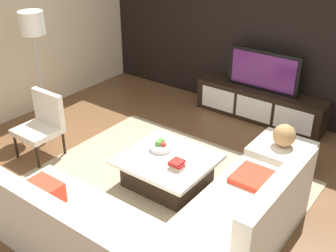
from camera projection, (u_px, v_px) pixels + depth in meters
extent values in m
plane|color=brown|center=(169.00, 190.00, 5.04)|extent=(14.00, 14.00, 0.00)
cube|color=black|center=(276.00, 28.00, 6.30)|extent=(6.40, 0.12, 2.80)
cube|color=beige|center=(5.00, 30.00, 6.22)|extent=(0.12, 5.20, 2.80)
cube|color=tan|center=(163.00, 187.00, 5.09)|extent=(3.16, 2.55, 0.01)
cube|color=black|center=(260.00, 104.00, 6.62)|extent=(2.07, 0.44, 0.50)
cube|color=white|center=(218.00, 99.00, 6.80)|extent=(0.58, 0.01, 0.35)
cube|color=white|center=(253.00, 109.00, 6.46)|extent=(0.58, 0.01, 0.35)
cube|color=white|center=(293.00, 121.00, 6.13)|extent=(0.58, 0.01, 0.35)
cube|color=black|center=(264.00, 71.00, 6.36)|extent=(1.15, 0.05, 0.62)
cube|color=#591E66|center=(263.00, 71.00, 6.34)|extent=(1.04, 0.01, 0.52)
cube|color=silver|center=(104.00, 247.00, 3.92)|extent=(2.52, 0.85, 0.41)
cube|color=silver|center=(72.00, 234.00, 3.49)|extent=(2.52, 0.18, 0.40)
cube|color=silver|center=(243.00, 216.00, 4.31)|extent=(0.85, 1.51, 0.41)
cube|color=silver|center=(278.00, 196.00, 3.94)|extent=(0.18, 1.51, 0.40)
cube|color=red|center=(47.00, 191.00, 4.17)|extent=(0.36, 0.20, 0.22)
cube|color=red|center=(262.00, 180.00, 4.47)|extent=(0.60, 0.44, 0.06)
cube|color=black|center=(168.00, 172.00, 5.09)|extent=(0.85, 0.78, 0.33)
cube|color=white|center=(168.00, 159.00, 5.00)|extent=(1.06, 0.98, 0.05)
cylinder|color=black|center=(16.00, 145.00, 5.63)|extent=(0.04, 0.04, 0.38)
cylinder|color=black|center=(37.00, 156.00, 5.39)|extent=(0.04, 0.04, 0.38)
cylinder|color=black|center=(42.00, 132.00, 5.94)|extent=(0.04, 0.04, 0.38)
cylinder|color=black|center=(64.00, 142.00, 5.69)|extent=(0.04, 0.04, 0.38)
cube|color=silver|center=(38.00, 131.00, 5.57)|extent=(0.54, 0.52, 0.08)
cube|color=silver|center=(48.00, 107.00, 5.60)|extent=(0.54, 0.08, 0.45)
cylinder|color=#A5A5AA|center=(47.00, 125.00, 6.51)|extent=(0.28, 0.28, 0.02)
cylinder|color=#A5A5AA|center=(41.00, 82.00, 6.17)|extent=(0.03, 0.03, 1.42)
cylinder|color=white|center=(32.00, 23.00, 5.77)|extent=(0.34, 0.34, 0.32)
cube|color=silver|center=(281.00, 159.00, 5.29)|extent=(0.70, 0.70, 0.40)
cylinder|color=silver|center=(161.00, 147.00, 5.14)|extent=(0.28, 0.28, 0.07)
sphere|color=#B23326|center=(163.00, 145.00, 5.09)|extent=(0.08, 0.08, 0.08)
sphere|color=#4C8C33|center=(162.00, 142.00, 5.15)|extent=(0.09, 0.09, 0.09)
sphere|color=#4C8C33|center=(159.00, 144.00, 5.10)|extent=(0.09, 0.09, 0.09)
sphere|color=#AD8451|center=(284.00, 135.00, 5.13)|extent=(0.28, 0.28, 0.28)
cube|color=#CCB78C|center=(178.00, 167.00, 4.78)|extent=(0.16, 0.14, 0.03)
cube|color=maroon|center=(176.00, 165.00, 4.76)|extent=(0.17, 0.11, 0.03)
cube|color=maroon|center=(177.00, 162.00, 4.76)|extent=(0.14, 0.16, 0.03)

